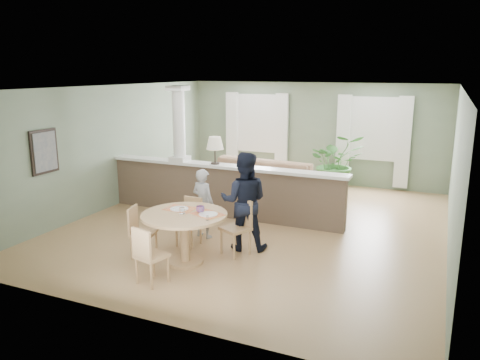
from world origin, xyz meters
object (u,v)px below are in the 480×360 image
at_px(chair_side, 139,229).
at_px(chair_far_boy, 190,219).
at_px(houseplant, 336,163).
at_px(chair_near, 148,253).
at_px(chair_far_man, 239,224).
at_px(child_person, 203,203).
at_px(dining_table, 185,224).
at_px(man_person, 244,201).
at_px(sofa, 255,182).

bearing_deg(chair_side, chair_far_boy, -43.95).
distance_m(houseplant, chair_near, 6.50).
relative_size(chair_far_man, chair_side, 1.09).
distance_m(chair_far_boy, child_person, 0.45).
distance_m(dining_table, man_person, 1.14).
height_order(dining_table, chair_near, dining_table).
distance_m(houseplant, chair_far_man, 4.79).
bearing_deg(dining_table, houseplant, 77.72).
height_order(houseplant, chair_far_boy, houseplant).
bearing_deg(houseplant, chair_far_boy, -108.00).
xyz_separation_m(dining_table, man_person, (0.61, 0.94, 0.19)).
bearing_deg(chair_far_boy, chair_far_man, -0.17).
bearing_deg(sofa, man_person, -66.40).
distance_m(chair_far_man, chair_near, 1.76).
relative_size(chair_near, man_person, 0.51).
bearing_deg(chair_near, chair_far_man, -98.60).
xyz_separation_m(houseplant, child_person, (-1.49, -4.29, -0.10)).
bearing_deg(man_person, houseplant, -114.12).
height_order(chair_near, child_person, child_person).
relative_size(dining_table, chair_far_boy, 1.62).
distance_m(chair_far_boy, chair_near, 1.68).
bearing_deg(child_person, sofa, -75.47).
bearing_deg(sofa, houseplant, 51.60).
xyz_separation_m(chair_far_boy, chair_near, (0.26, -1.66, 0.02)).
bearing_deg(chair_far_man, chair_far_boy, -156.64).
xyz_separation_m(houseplant, chair_near, (-1.27, -6.37, -0.27)).
bearing_deg(chair_far_man, dining_table, -104.68).
relative_size(dining_table, man_person, 0.80).
relative_size(sofa, child_person, 2.45).
xyz_separation_m(dining_table, chair_far_man, (0.61, 0.71, -0.14)).
bearing_deg(chair_near, child_person, -69.26).
xyz_separation_m(chair_near, man_person, (0.69, 1.85, 0.37)).
relative_size(dining_table, child_person, 1.05).
height_order(chair_far_boy, chair_near, chair_near).
relative_size(chair_far_boy, child_person, 0.65).
relative_size(houseplant, chair_far_man, 1.61).
bearing_deg(chair_side, houseplant, -33.66).
bearing_deg(chair_side, child_person, -36.47).
height_order(sofa, chair_far_boy, sofa).
bearing_deg(dining_table, chair_side, -174.84).
bearing_deg(child_person, dining_table, 117.88).
relative_size(chair_far_man, man_person, 0.55).
bearing_deg(chair_near, chair_side, -33.58).
distance_m(sofa, houseplant, 2.26).
bearing_deg(chair_far_man, child_person, 179.51).
xyz_separation_m(chair_far_boy, child_person, (0.04, 0.41, 0.18)).
distance_m(chair_near, child_person, 2.10).
bearing_deg(chair_far_man, chair_side, -125.24).
bearing_deg(dining_table, chair_far_man, 49.15).
bearing_deg(sofa, chair_side, -91.68).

